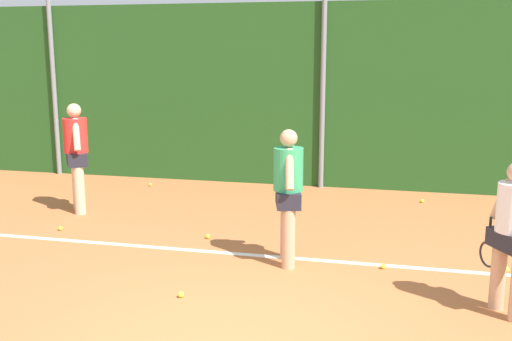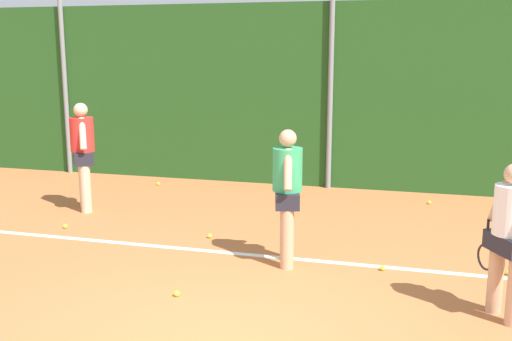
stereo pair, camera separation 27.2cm
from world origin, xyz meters
The scene contains 16 objects.
ground_plane centered at (0.00, 2.04, 0.00)m, with size 30.72×30.72×0.00m, color #B76638.
hedge_fence_backdrop centered at (0.00, 6.93, 1.79)m, with size 19.97×0.25×3.58m, color #23511E.
fence_post_left centered at (-5.76, 6.75, 1.98)m, with size 0.10×0.10×3.96m, color gray.
fence_post_center centered at (0.00, 6.75, 1.98)m, with size 0.10×0.10×3.96m, color gray.
court_baseline_paint centered at (0.00, 2.55, 0.00)m, with size 14.59×0.10×0.01m, color white.
player_foreground_near centered at (2.59, 1.39, 0.90)m, with size 0.49×0.65×1.60m.
player_midcourt centered at (0.12, 2.36, 0.97)m, with size 0.41×0.71×1.73m.
player_backcourt_far centered at (-3.74, 4.03, 1.02)m, with size 0.56×0.66×1.82m.
tennis_ball_0 centered at (-3.33, 6.06, 0.03)m, with size 0.07×0.07×0.07m, color #CCDB33.
tennis_ball_1 centered at (3.21, 5.68, 0.03)m, with size 0.07×0.07×0.07m, color #CCDB33.
tennis_ball_2 centered at (-3.47, 2.97, 0.03)m, with size 0.07×0.07×0.07m, color #CCDB33.
tennis_ball_3 centered at (2.81, 2.67, 0.03)m, with size 0.07×0.07×0.07m, color #CCDB33.
tennis_ball_5 centered at (1.92, 5.94, 0.03)m, with size 0.07×0.07×0.07m, color #CCDB33.
tennis_ball_6 centered at (-1.17, 3.09, 0.03)m, with size 0.07×0.07×0.07m, color #CCDB33.
tennis_ball_7 centered at (-0.82, 1.02, 0.03)m, with size 0.07×0.07×0.07m, color #CCDB33.
tennis_ball_10 centered at (1.33, 2.42, 0.03)m, with size 0.07×0.07×0.07m, color #CCDB33.
Camera 1 is at (1.40, -4.84, 2.69)m, focal length 42.13 mm.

